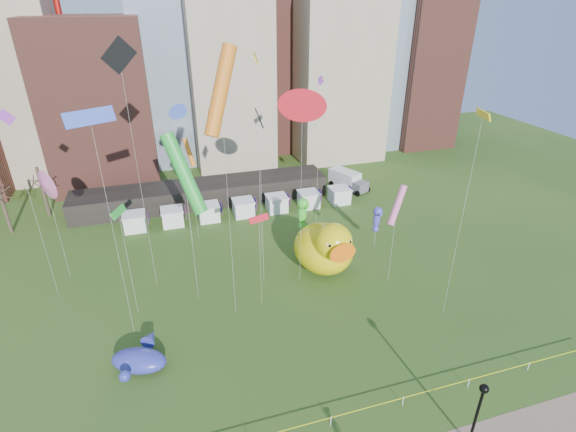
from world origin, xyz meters
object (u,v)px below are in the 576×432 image
object	(u,v)px
big_duck	(325,247)
seahorse_purple	(377,218)
small_duck	(340,246)
whale_inflatable	(140,359)
seahorse_green	(303,211)
lamppost	(478,409)
box_truck	(347,180)

from	to	relation	value
big_duck	seahorse_purple	size ratio (longest dim) A/B	1.76
small_duck	whale_inflatable	size ratio (longest dim) A/B	0.75
seahorse_green	whale_inflatable	world-z (taller)	seahorse_green
big_duck	lamppost	world-z (taller)	big_duck
box_truck	small_duck	bearing A→B (deg)	-141.30
lamppost	box_truck	world-z (taller)	lamppost
whale_inflatable	seahorse_green	bearing A→B (deg)	60.83
lamppost	box_truck	bearing A→B (deg)	76.69
lamppost	big_duck	bearing A→B (deg)	94.39
big_duck	seahorse_purple	bearing A→B (deg)	21.67
small_duck	seahorse_purple	bearing A→B (deg)	31.13
small_duck	seahorse_purple	size ratio (longest dim) A/B	0.84
whale_inflatable	box_truck	world-z (taller)	box_truck
whale_inflatable	box_truck	xyz separation A→B (m)	(32.82, 30.76, 0.52)
seahorse_purple	seahorse_green	bearing A→B (deg)	173.26
seahorse_green	whale_inflatable	size ratio (longest dim) A/B	1.17
whale_inflatable	lamppost	bearing A→B (deg)	-8.92
seahorse_green	box_truck	xyz separation A→B (m)	(13.32, 16.12, -3.72)
small_duck	seahorse_green	distance (m)	6.14
box_truck	big_duck	bearing A→B (deg)	-144.67
small_duck	whale_inflatable	xyz separation A→B (m)	(-23.27, -11.61, -0.46)
seahorse_purple	lamppost	bearing A→B (deg)	-99.97
big_duck	whale_inflatable	world-z (taller)	big_duck
whale_inflatable	seahorse_purple	bearing A→B (deg)	48.13
seahorse_green	box_truck	distance (m)	21.24
box_truck	lamppost	bearing A→B (deg)	-128.09
lamppost	seahorse_green	bearing A→B (deg)	95.25
box_truck	whale_inflatable	bearing A→B (deg)	-161.64
small_duck	seahorse_green	size ratio (longest dim) A/B	0.63
seahorse_green	small_duck	bearing A→B (deg)	-49.37
seahorse_purple	whale_inflatable	bearing A→B (deg)	-152.12
small_duck	whale_inflatable	world-z (taller)	small_duck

